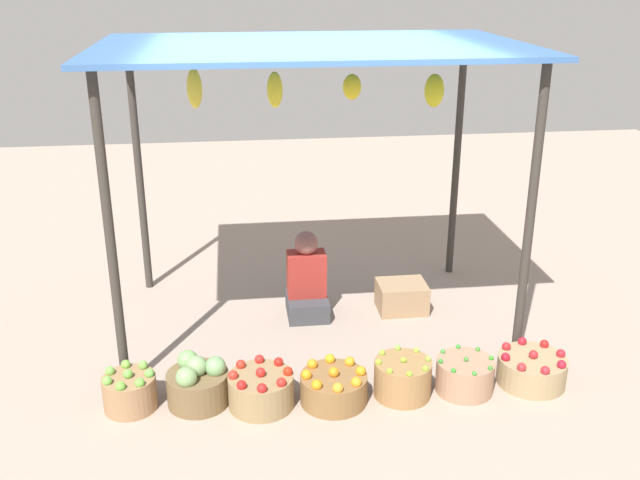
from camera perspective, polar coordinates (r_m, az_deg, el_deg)
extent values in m
plane|color=#A28D7E|center=(6.44, -0.54, -6.34)|extent=(14.00, 14.00, 0.00)
cylinder|color=#38332D|center=(5.17, -16.27, -0.07)|extent=(0.07, 0.07, 2.35)
cylinder|color=#38332D|center=(5.54, 16.27, 1.33)|extent=(0.07, 0.07, 2.35)
cylinder|color=#38332D|center=(6.87, -14.15, 5.33)|extent=(0.07, 0.07, 2.35)
cylinder|color=#38332D|center=(7.15, 10.76, 6.21)|extent=(0.07, 0.07, 2.35)
cube|color=#3E6AAA|center=(5.74, -0.63, 15.10)|extent=(3.32, 2.10, 0.04)
ellipsoid|color=yellow|center=(5.98, -9.91, 11.74)|extent=(0.12, 0.12, 0.32)
ellipsoid|color=yellow|center=(5.85, -3.60, 11.79)|extent=(0.13, 0.13, 0.28)
ellipsoid|color=yellow|center=(5.98, 2.55, 12.02)|extent=(0.15, 0.15, 0.21)
ellipsoid|color=yellow|center=(5.87, 9.04, 11.61)|extent=(0.16, 0.16, 0.26)
cube|color=#3A3B40|center=(6.49, -1.02, -5.21)|extent=(0.36, 0.44, 0.18)
cube|color=maroon|center=(6.41, -1.08, -2.69)|extent=(0.34, 0.22, 0.40)
sphere|color=#8F5951|center=(6.30, -1.10, -0.24)|extent=(0.21, 0.21, 0.21)
cylinder|color=#9B724E|center=(5.38, -14.82, -11.58)|extent=(0.38, 0.38, 0.25)
sphere|color=#6AB444|center=(5.31, -14.97, -10.20)|extent=(0.07, 0.07, 0.07)
sphere|color=#68B249|center=(5.29, -13.36, -10.23)|extent=(0.07, 0.07, 0.07)
sphere|color=#71B247|center=(5.39, -13.84, -9.61)|extent=(0.07, 0.07, 0.07)
sphere|color=#73AD41|center=(5.44, -15.13, -9.49)|extent=(0.07, 0.07, 0.07)
sphere|color=#6EAB44|center=(5.38, -16.30, -9.94)|extent=(0.07, 0.07, 0.07)
sphere|color=#6DB746|center=(5.28, -16.50, -10.65)|extent=(0.07, 0.07, 0.07)
sphere|color=#68B73D|center=(5.19, -15.52, -11.09)|extent=(0.07, 0.07, 0.07)
sphere|color=#68B941|center=(5.20, -14.10, -10.91)|extent=(0.07, 0.07, 0.07)
cylinder|color=brown|center=(5.33, -9.63, -11.48)|extent=(0.44, 0.44, 0.24)
sphere|color=#81A66B|center=(5.24, -9.75, -9.82)|extent=(0.15, 0.15, 0.15)
sphere|color=#76A468|center=(5.24, -8.28, -9.90)|extent=(0.15, 0.15, 0.15)
sphere|color=#77AC61|center=(5.35, -10.41, -9.35)|extent=(0.15, 0.15, 0.15)
sphere|color=#7AA163|center=(5.15, -10.53, -10.64)|extent=(0.15, 0.15, 0.15)
cylinder|color=#91784F|center=(5.25, -4.68, -11.79)|extent=(0.47, 0.47, 0.24)
sphere|color=red|center=(5.18, -4.73, -10.41)|extent=(0.07, 0.07, 0.07)
sphere|color=red|center=(5.19, -2.56, -10.36)|extent=(0.07, 0.07, 0.07)
sphere|color=red|center=(5.30, -3.30, -9.63)|extent=(0.07, 0.07, 0.07)
sphere|color=red|center=(5.34, -4.83, -9.39)|extent=(0.07, 0.07, 0.07)
sphere|color=red|center=(5.29, -6.30, -9.77)|extent=(0.07, 0.07, 0.07)
sphere|color=red|center=(5.18, -6.90, -10.58)|extent=(0.07, 0.07, 0.07)
sphere|color=red|center=(5.06, -6.23, -11.36)|extent=(0.07, 0.07, 0.07)
sphere|color=red|center=(5.02, -4.62, -11.63)|extent=(0.07, 0.07, 0.07)
sphere|color=red|center=(5.07, -3.08, -11.20)|extent=(0.07, 0.07, 0.07)
cylinder|color=brown|center=(5.29, 1.08, -11.67)|extent=(0.48, 0.48, 0.21)
sphere|color=orange|center=(5.21, 1.09, -10.41)|extent=(0.08, 0.08, 0.08)
sphere|color=orange|center=(5.24, 3.25, -10.33)|extent=(0.08, 0.08, 0.08)
sphere|color=orange|center=(5.35, 2.37, -9.60)|extent=(0.08, 0.08, 0.08)
sphere|color=orange|center=(5.38, 0.79, -9.39)|extent=(0.08, 0.08, 0.08)
sphere|color=orange|center=(5.32, -0.62, -9.80)|extent=(0.08, 0.08, 0.08)
sphere|color=orange|center=(5.20, -1.08, -10.62)|extent=(0.08, 0.08, 0.08)
sphere|color=orange|center=(5.08, -0.26, -11.40)|extent=(0.08, 0.08, 0.08)
sphere|color=orange|center=(5.05, 1.42, -11.64)|extent=(0.08, 0.08, 0.08)
sphere|color=orange|center=(5.12, 2.88, -11.18)|extent=(0.08, 0.08, 0.08)
cylinder|color=#9A7144|center=(5.38, 6.56, -10.83)|extent=(0.42, 0.42, 0.27)
sphere|color=#8FC633|center=(5.30, 6.63, -9.41)|extent=(0.04, 0.04, 0.04)
sphere|color=#8DBF3F|center=(5.34, 8.55, -9.29)|extent=(0.04, 0.04, 0.04)
sphere|color=#96C83C|center=(5.44, 7.65, -8.66)|extent=(0.04, 0.04, 0.04)
sphere|color=#83BF40|center=(5.45, 6.18, -8.49)|extent=(0.04, 0.04, 0.04)
sphere|color=#8EC42F|center=(5.38, 4.95, -8.87)|extent=(0.04, 0.04, 0.04)
sphere|color=#92C92F|center=(5.26, 4.66, -9.61)|extent=(0.04, 0.04, 0.04)
sphere|color=#8DCC31|center=(5.16, 5.54, -10.29)|extent=(0.04, 0.04, 0.04)
sphere|color=#87C52F|center=(5.15, 7.10, -10.47)|extent=(0.04, 0.04, 0.04)
sphere|color=#87C732|center=(5.22, 8.35, -10.04)|extent=(0.04, 0.04, 0.04)
cylinder|color=#A47B5F|center=(5.50, 11.39, -10.47)|extent=(0.43, 0.43, 0.25)
sphere|color=#3C8432|center=(5.43, 11.49, -9.24)|extent=(0.04, 0.04, 0.04)
sphere|color=#319224|center=(5.50, 13.41, -9.08)|extent=(0.04, 0.04, 0.04)
sphere|color=#3B892A|center=(5.59, 12.39, -8.45)|extent=(0.04, 0.04, 0.04)
sphere|color=green|center=(5.59, 10.88, -8.30)|extent=(0.04, 0.04, 0.04)
sphere|color=green|center=(5.51, 9.70, -8.70)|extent=(0.04, 0.04, 0.04)
sphere|color=#2E8629|center=(5.38, 9.53, -9.46)|extent=(0.04, 0.04, 0.04)
sphere|color=#2F9127|center=(5.29, 10.53, -10.13)|extent=(0.04, 0.04, 0.04)
sphere|color=green|center=(5.28, 12.13, -10.30)|extent=(0.04, 0.04, 0.04)
sphere|color=#388229|center=(5.37, 13.33, -9.85)|extent=(0.04, 0.04, 0.04)
cylinder|color=#9D875E|center=(5.72, 16.41, -9.85)|extent=(0.51, 0.51, 0.21)
sphere|color=red|center=(5.66, 16.55, -8.69)|extent=(0.07, 0.07, 0.07)
sphere|color=red|center=(5.75, 18.53, -8.53)|extent=(0.07, 0.07, 0.07)
sphere|color=red|center=(5.84, 17.35, -7.88)|extent=(0.07, 0.07, 0.07)
sphere|color=red|center=(5.83, 15.72, -7.73)|extent=(0.07, 0.07, 0.07)
sphere|color=#B32124|center=(5.73, 14.54, -8.17)|extent=(0.07, 0.07, 0.07)
sphere|color=#B21623|center=(5.58, 14.49, -8.98)|extent=(0.07, 0.07, 0.07)
sphere|color=#AE272D|center=(5.49, 15.67, -9.69)|extent=(0.07, 0.07, 0.07)
sphere|color=#AD232D|center=(5.49, 17.41, -9.84)|extent=(0.07, 0.07, 0.07)
sphere|color=#A8192A|center=(5.60, 18.59, -9.34)|extent=(0.07, 0.07, 0.07)
cube|color=#9C7B57|center=(6.60, 6.49, -4.47)|extent=(0.43, 0.36, 0.26)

